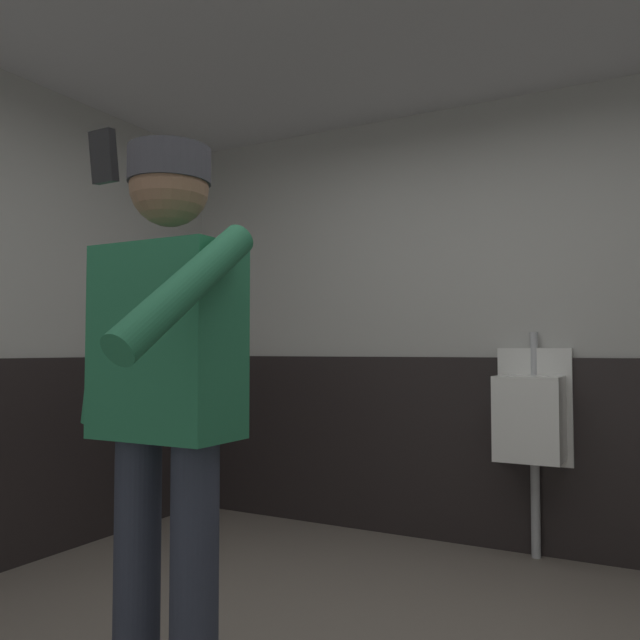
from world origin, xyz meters
TOP-DOWN VIEW (x-y plane):
  - wall_back at (0.00, 1.99)m, footprint 4.85×0.12m
  - wainscot_band_back at (0.00, 1.92)m, footprint 4.25×0.03m
  - urinal_solo at (0.28, 1.77)m, footprint 0.40×0.34m
  - person at (-0.39, -0.37)m, footprint 0.65×0.60m
  - cell_phone at (-0.12, -0.88)m, footprint 0.06×0.03m

SIDE VIEW (x-z plane):
  - wainscot_band_back at x=0.00m, z-range 0.00..1.10m
  - urinal_solo at x=0.28m, z-range 0.16..1.40m
  - person at x=-0.39m, z-range 0.17..1.92m
  - wall_back at x=0.00m, z-range 0.00..2.62m
  - cell_phone at x=-0.12m, z-range 1.49..1.61m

